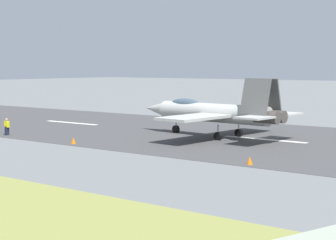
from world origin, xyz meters
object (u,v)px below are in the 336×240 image
Objects in this scene: crew_person at (7,127)px; marker_cone_near at (250,161)px; fighter_jet at (214,112)px; marker_cone_mid at (73,141)px.

crew_person is 25.98m from marker_cone_near.
fighter_jet reaches higher than marker_cone_near.
crew_person is at bearing 32.37° from fighter_jet.
marker_cone_near is at bearing 130.66° from fighter_jet.
fighter_jet is 19.75m from crew_person.
crew_person is at bearing -0.75° from marker_cone_near.
fighter_jet is 13.29m from marker_cone_mid.
marker_cone_near and marker_cone_mid have the same top height.
marker_cone_mid is at bearing 0.00° from marker_cone_near.
crew_person is 2.98× the size of marker_cone_mid.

